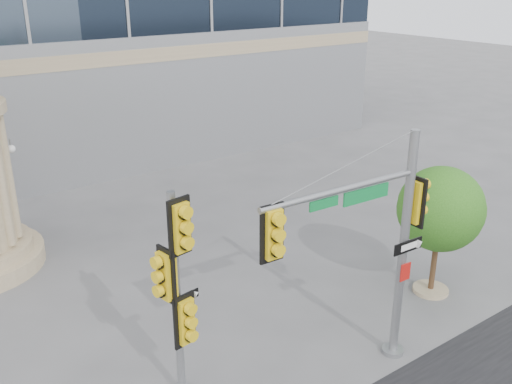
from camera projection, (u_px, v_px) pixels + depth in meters
ground at (309, 341)px, 14.08m from camera, size 120.00×120.00×0.00m
main_signal_pole at (373, 233)px, 11.94m from camera, size 4.27×0.57×5.51m
secondary_signal_pole at (177, 285)px, 11.22m from camera, size 0.85×0.62×4.71m
street_tree at (441, 212)px, 15.44m from camera, size 2.39×2.34×3.73m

